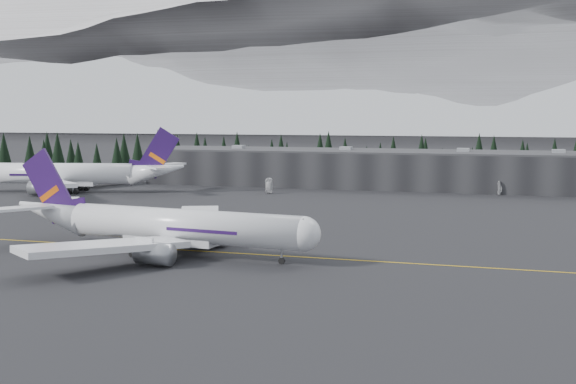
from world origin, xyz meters
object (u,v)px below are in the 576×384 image
(jet_main, at_px, (158,225))
(gse_vehicle_b, at_px, (500,193))
(jet_parked, at_px, (73,174))
(gse_vehicle_a, at_px, (269,191))
(terminal, at_px, (374,168))

(jet_main, distance_m, gse_vehicle_b, 129.93)
(jet_parked, bearing_deg, gse_vehicle_a, -179.62)
(terminal, distance_m, jet_parked, 100.64)
(terminal, bearing_deg, jet_parked, -152.47)
(jet_main, height_order, gse_vehicle_a, jet_main)
(terminal, height_order, jet_parked, jet_parked)
(terminal, xyz_separation_m, gse_vehicle_b, (42.18, -15.39, -5.54))
(terminal, bearing_deg, jet_main, -97.29)
(terminal, height_order, jet_main, jet_main)
(jet_parked, distance_m, gse_vehicle_b, 135.15)
(terminal, xyz_separation_m, jet_main, (-16.77, -131.10, -1.04))
(terminal, xyz_separation_m, gse_vehicle_a, (-27.93, -31.77, -5.61))
(gse_vehicle_a, bearing_deg, jet_main, -84.01)
(jet_main, distance_m, jet_parked, 111.38)
(jet_main, xyz_separation_m, gse_vehicle_b, (58.95, 115.70, -4.50))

